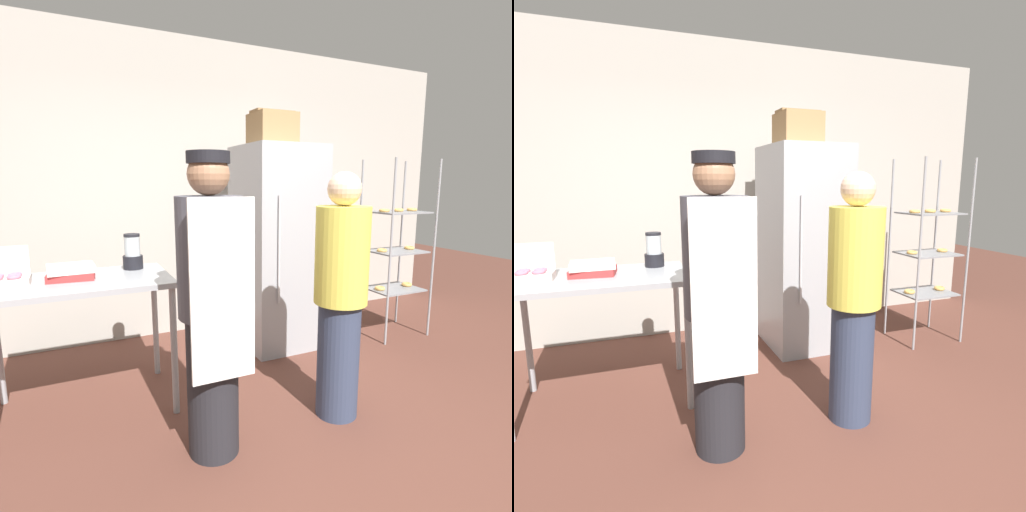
{
  "view_description": "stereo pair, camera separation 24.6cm",
  "coord_description": "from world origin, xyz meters",
  "views": [
    {
      "loc": [
        -1.1,
        -1.64,
        1.54
      ],
      "look_at": [
        0.01,
        0.71,
        1.06
      ],
      "focal_mm": 28.0,
      "sensor_mm": 36.0,
      "label": 1
    },
    {
      "loc": [
        -0.87,
        -1.73,
        1.54
      ],
      "look_at": [
        0.01,
        0.71,
        1.06
      ],
      "focal_mm": 28.0,
      "sensor_mm": 36.0,
      "label": 2
    }
  ],
  "objects": [
    {
      "name": "back_wall",
      "position": [
        0.0,
        2.4,
        1.46
      ],
      "size": [
        6.4,
        0.12,
        2.92
      ],
      "primitive_type": "cube",
      "color": "#ADA89E",
      "rests_on": "ground_plane"
    },
    {
      "name": "person_customer",
      "position": [
        0.45,
        0.37,
        0.82
      ],
      "size": [
        0.34,
        0.34,
        1.61
      ],
      "color": "#333D56",
      "rests_on": "ground_plane"
    },
    {
      "name": "baking_rack",
      "position": [
        1.87,
        1.35,
        0.87
      ],
      "size": [
        0.59,
        0.46,
        1.77
      ],
      "color": "#93969B",
      "rests_on": "ground_plane"
    },
    {
      "name": "binder_stack",
      "position": [
        -1.11,
        1.2,
        0.96
      ],
      "size": [
        0.3,
        0.25,
        0.1
      ],
      "color": "#B72D2D",
      "rests_on": "prep_counter"
    },
    {
      "name": "person_baker",
      "position": [
        -0.43,
        0.35,
        0.88
      ],
      "size": [
        0.36,
        0.38,
        1.7
      ],
      "color": "#232328",
      "rests_on": "ground_plane"
    },
    {
      "name": "donut_box",
      "position": [
        -1.47,
        1.17,
        0.96
      ],
      "size": [
        0.26,
        0.19,
        0.23
      ],
      "color": "silver",
      "rests_on": "prep_counter"
    },
    {
      "name": "blender_pitcher",
      "position": [
        -0.69,
        1.36,
        1.03
      ],
      "size": [
        0.14,
        0.14,
        0.26
      ],
      "color": "black",
      "rests_on": "prep_counter"
    },
    {
      "name": "ground_plane",
      "position": [
        0.0,
        0.0,
        0.0
      ],
      "size": [
        14.0,
        14.0,
        0.0
      ],
      "primitive_type": "plane",
      "color": "brown"
    },
    {
      "name": "prep_counter",
      "position": [
        -1.07,
        1.16,
        0.81
      ],
      "size": [
        1.16,
        0.71,
        0.92
      ],
      "color": "#9EA0A5",
      "rests_on": "ground_plane"
    },
    {
      "name": "refrigerator",
      "position": [
        0.67,
        1.66,
        0.94
      ],
      "size": [
        0.68,
        0.79,
        1.87
      ],
      "color": "#9EA0A5",
      "rests_on": "ground_plane"
    },
    {
      "name": "cardboard_storage_box",
      "position": [
        0.6,
        1.63,
        2.01
      ],
      "size": [
        0.37,
        0.35,
        0.29
      ],
      "color": "#937047",
      "rests_on": "refrigerator"
    }
  ]
}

